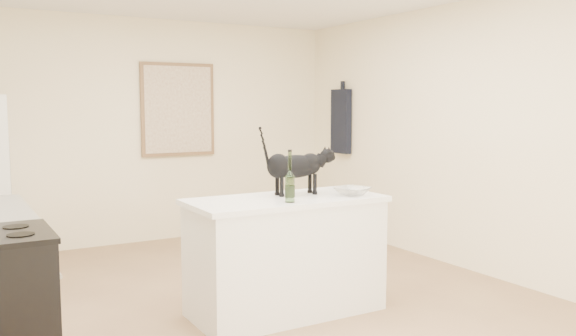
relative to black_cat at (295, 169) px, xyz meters
The scene contains 12 objects.
floor 1.13m from the black_cat, 154.19° to the left, with size 5.50×5.50×0.00m, color #9C7953.
wall_back 2.88m from the black_cat, 94.69° to the left, with size 4.50×4.50×0.00m, color #FEEFC5.
wall_right 2.03m from the black_cat, ahead, with size 5.50×5.50×0.00m, color #FEEFC5.
island_base 0.69m from the black_cat, 147.30° to the right, with size 1.44×0.67×0.86m, color white.
island_top 0.27m from the black_cat, 147.30° to the right, with size 1.50×0.70×0.04m, color white.
artwork_frame 2.87m from the black_cat, 88.68° to the left, with size 0.90×0.03×1.10m, color brown.
artwork_canvas 2.85m from the black_cat, 88.67° to the left, with size 0.82×0.00×1.02m, color beige.
hanging_garment 2.93m from the black_cat, 47.89° to the left, with size 0.08×0.34×0.80m, color black.
black_cat is the anchor object (origin of this frame).
wine_bottle 0.36m from the black_cat, 126.62° to the right, with size 0.07×0.07×0.33m, color #2E5823.
glass_bowl 0.48m from the black_cat, 34.46° to the right, with size 0.27×0.27×0.07m, color white.
fridge_paper 3.08m from the black_cat, 126.72° to the left, with size 0.00×0.13×0.16m, color white.
Camera 1 is at (-2.14, -4.10, 1.60)m, focal length 37.22 mm.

